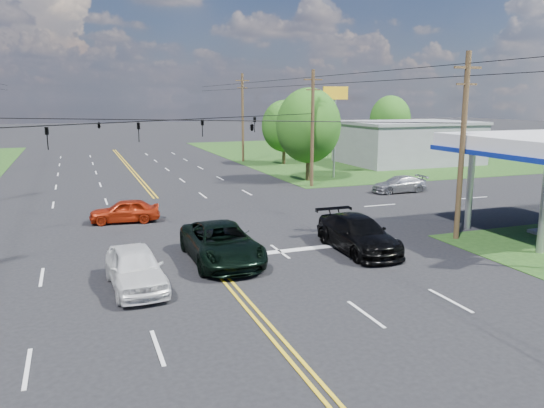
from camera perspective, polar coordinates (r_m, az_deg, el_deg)
name	(u,v)px	position (r m, az deg, el deg)	size (l,w,h in m)	color
ground	(176,222)	(32.01, -10.28, -1.91)	(280.00, 280.00, 0.00)	black
grass_ne	(387,152)	(74.96, 12.25, 5.51)	(46.00, 48.00, 0.03)	#1A3B13
stop_bar	(308,249)	(26.01, 3.94, -4.83)	(10.00, 0.50, 0.02)	silver
retail_ne	(408,144)	(62.06, 14.42, 6.30)	(14.00, 10.00, 4.40)	slate
pole_se	(462,145)	(28.56, 19.80, 6.02)	(1.60, 0.28, 9.50)	#3C2E19
pole_ne	(312,127)	(43.84, 4.37, 8.25)	(1.60, 0.28, 9.50)	#3C2E19
pole_right_far	(243,117)	(61.57, -3.17, 9.37)	(1.60, 0.28, 10.00)	#3C2E19
span_wire_signals	(172,120)	(31.21, -10.67, 8.87)	(26.00, 18.00, 1.13)	black
power_lines	(177,72)	(29.26, -10.16, 13.84)	(26.04, 100.00, 0.64)	black
tree_right_a	(308,126)	(46.98, 3.93, 8.40)	(5.70, 5.70, 8.18)	#3C2E19
tree_right_b	(284,126)	(59.02, 1.29, 8.38)	(4.94, 4.94, 7.09)	#3C2E19
tree_far_r	(390,119)	(72.44, 12.59, 8.91)	(5.32, 5.32, 7.63)	#3C2E19
pickup_dkgreen	(222,243)	(23.85, -5.45, -4.22)	(2.83, 6.15, 1.71)	black
suv_black	(358,234)	(25.79, 9.22, -3.18)	(2.33, 5.73, 1.66)	black
pickup_white	(135,268)	(21.16, -14.48, -6.66)	(1.93, 4.80, 1.64)	silver
sedan_red	(125,211)	(32.48, -15.55, -0.71)	(1.63, 4.04, 1.38)	#9F230B
sedan_far	(399,184)	(42.51, 13.51, 2.08)	(1.79, 4.41, 1.28)	#98999D
polesign_ne	(335,107)	(48.98, 6.80, 10.37)	(2.29, 0.62, 8.29)	#A5A5AA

